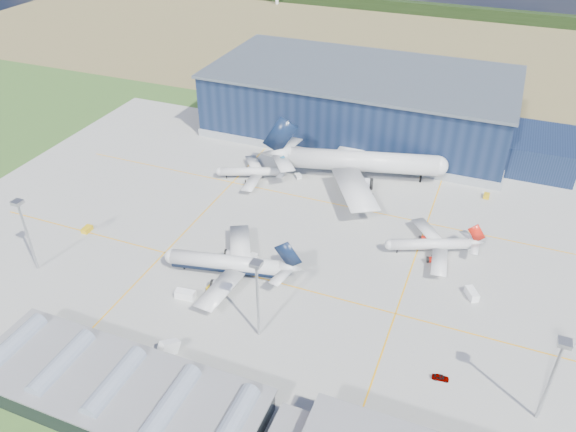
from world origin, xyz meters
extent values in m
plane|color=#30531F|center=(0.00, 0.00, 0.00)|extent=(600.00, 600.00, 0.00)
cube|color=gray|center=(0.00, 10.00, 0.03)|extent=(220.00, 160.00, 0.06)
cube|color=#FFAB0D|center=(0.00, -10.00, 0.07)|extent=(180.00, 0.40, 0.02)
cube|color=#FFAB0D|center=(0.00, 35.00, 0.07)|extent=(180.00, 0.40, 0.02)
cube|color=#FFAB0D|center=(-30.00, 10.00, 0.07)|extent=(0.40, 120.00, 0.02)
cube|color=#FFAB0D|center=(40.00, 10.00, 0.07)|extent=(0.40, 120.00, 0.02)
cube|color=olive|center=(0.00, 220.00, 0.00)|extent=(600.00, 220.00, 0.01)
cube|color=black|center=(0.00, 300.00, 4.00)|extent=(600.00, 8.00, 8.00)
cube|color=#101D37|center=(0.00, 95.00, 12.50)|extent=(120.00, 60.00, 25.00)
cube|color=#8F959C|center=(0.00, 95.00, 1.60)|extent=(121.00, 61.00, 3.20)
cube|color=#545E6A|center=(0.00, 95.00, 25.50)|extent=(122.00, 62.00, 1.20)
cube|color=#101D37|center=(72.00, 90.00, 6.00)|extent=(24.00, 30.00, 12.00)
cube|color=black|center=(-10.00, -60.00, 3.00)|extent=(65.00, 22.00, 6.00)
cube|color=gray|center=(-10.00, -60.00, 6.20)|extent=(66.00, 23.00, 0.50)
cylinder|color=#8A96AA|center=(-38.00, -60.00, 6.40)|extent=(4.40, 18.00, 4.40)
cylinder|color=#8A96AA|center=(-24.00, -60.00, 6.40)|extent=(4.40, 18.00, 4.40)
cylinder|color=#8A96AA|center=(-10.00, -60.00, 6.40)|extent=(4.40, 18.00, 4.40)
cylinder|color=#8A96AA|center=(4.00, -60.00, 6.40)|extent=(4.40, 18.00, 4.40)
cylinder|color=#8A96AA|center=(18.00, -60.00, 6.40)|extent=(4.40, 18.00, 4.40)
cylinder|color=#A9AAAF|center=(-60.00, -30.00, 11.00)|extent=(0.70, 0.70, 22.00)
cube|color=#A9AAAF|center=(-60.00, -30.00, 22.50)|extent=(2.60, 2.60, 1.00)
cylinder|color=#A9AAAF|center=(10.00, -30.00, 11.00)|extent=(0.70, 0.70, 22.00)
cube|color=#A9AAAF|center=(10.00, -30.00, 22.50)|extent=(2.60, 2.60, 1.00)
cylinder|color=#A9AAAF|center=(75.00, -30.00, 11.00)|extent=(0.70, 0.70, 22.00)
cube|color=#A9AAAF|center=(75.00, -30.00, 22.50)|extent=(2.60, 2.60, 1.00)
cube|color=gold|center=(-58.81, -9.51, 0.75)|extent=(2.34, 3.68, 1.49)
cube|color=gold|center=(-8.95, -19.36, 0.64)|extent=(2.48, 3.27, 1.29)
cube|color=white|center=(-13.97, -25.06, 1.17)|extent=(5.62, 3.00, 2.34)
cube|color=white|center=(-4.46, -2.71, 0.63)|extent=(2.15, 3.04, 1.26)
cube|color=white|center=(57.47, 4.09, 1.11)|extent=(4.43, 5.31, 2.23)
cube|color=gold|center=(56.17, 58.54, 0.68)|extent=(1.98, 3.12, 1.35)
cube|color=white|center=(-9.20, 47.17, 0.66)|extent=(3.50, 3.61, 1.31)
cube|color=white|center=(-6.97, -44.24, 1.67)|extent=(3.67, 5.60, 3.33)
imported|color=#99999E|center=(54.30, -27.38, 0.66)|extent=(4.02, 2.03, 1.32)
imported|color=#99999E|center=(15.55, -48.00, 0.58)|extent=(3.74, 2.07, 1.17)
camera|label=1|loc=(54.09, -120.15, 102.23)|focal=35.00mm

